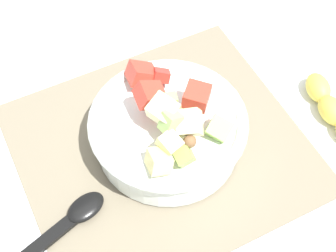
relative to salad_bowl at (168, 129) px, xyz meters
The scene contains 5 objects.
ground_plane 0.05m from the salad_bowl, behind, with size 2.40×2.40×0.00m, color silver.
placemat 0.04m from the salad_bowl, behind, with size 0.41×0.37×0.01m, color #756B56.
salad_bowl is the anchor object (origin of this frame).
serving_spoon 0.21m from the salad_bowl, 162.93° to the right, with size 0.24×0.10×0.01m.
banana_whole 0.26m from the salad_bowl, 14.64° to the right, with size 0.05×0.15×0.04m.
Camera 1 is at (-0.18, -0.37, 0.65)m, focal length 54.81 mm.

